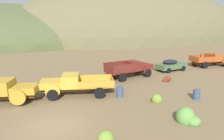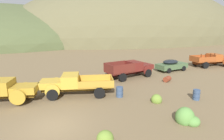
{
  "view_description": "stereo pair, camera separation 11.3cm",
  "coord_description": "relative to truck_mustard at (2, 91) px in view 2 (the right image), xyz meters",
  "views": [
    {
      "loc": [
        -0.76,
        -11.07,
        6.06
      ],
      "look_at": [
        6.72,
        6.77,
        1.49
      ],
      "focal_mm": 30.16,
      "sensor_mm": 36.0,
      "label": 1
    },
    {
      "loc": [
        -0.65,
        -11.12,
        6.06
      ],
      "look_at": [
        6.72,
        6.77,
        1.49
      ],
      "focal_mm": 30.16,
      "sensor_mm": 36.0,
      "label": 2
    }
  ],
  "objects": [
    {
      "name": "bush_lone_scrub",
      "position": [
        11.5,
        -4.73,
        -0.77
      ],
      "size": [
        0.9,
        0.84,
        0.86
      ],
      "color": "olive",
      "rests_on": "ground"
    },
    {
      "name": "bush_back_edge",
      "position": [
        5.76,
        -8.27,
        -0.78
      ],
      "size": [
        0.92,
        1.01,
        0.89
      ],
      "color": "olive",
      "rests_on": "ground"
    },
    {
      "name": "oil_drum_spare",
      "position": [
        9.21,
        -2.48,
        -0.55
      ],
      "size": [
        0.65,
        0.65,
        0.9
      ],
      "color": "#384C6B",
      "rests_on": "ground"
    },
    {
      "name": "oil_drum_tipped",
      "position": [
        16.0,
        -0.34,
        -0.7
      ],
      "size": [
        1.05,
        0.93,
        0.6
      ],
      "color": "brown",
      "rests_on": "ground"
    },
    {
      "name": "oil_drum_by_truck",
      "position": [
        14.88,
        -5.52,
        -0.57
      ],
      "size": [
        0.61,
        0.61,
        0.87
      ],
      "color": "#384C6B",
      "rests_on": "ground"
    },
    {
      "name": "truck_mustard",
      "position": [
        0.0,
        0.0,
        0.0
      ],
      "size": [
        6.61,
        3.65,
        1.89
      ],
      "rotation": [
        0.0,
        0.0,
        -0.3
      ],
      "color": "#593D12",
      "rests_on": "ground"
    },
    {
      "name": "car_weathered_green",
      "position": [
        20.04,
        3.71,
        -0.19
      ],
      "size": [
        4.81,
        2.36,
        1.57
      ],
      "rotation": [
        0.0,
        0.0,
        0.1
      ],
      "color": "#47603D",
      "rests_on": "ground"
    },
    {
      "name": "hill_far_left",
      "position": [
        44.24,
        57.31,
        -1.01
      ],
      "size": [
        107.48,
        64.37,
        44.12
      ],
      "primitive_type": "ellipsoid",
      "color": "brown",
      "rests_on": "ground"
    },
    {
      "name": "bush_between_trucks",
      "position": [
        11.26,
        -8.19,
        -0.7
      ],
      "size": [
        1.37,
        1.41,
        1.3
      ],
      "color": "#5B8E42",
      "rests_on": "ground"
    },
    {
      "name": "truck_oxide_orange",
      "position": [
        27.74,
        3.7,
        -0.0
      ],
      "size": [
        6.28,
        3.0,
        2.16
      ],
      "rotation": [
        0.0,
        0.0,
        -0.12
      ],
      "color": "#51220D",
      "rests_on": "ground"
    },
    {
      "name": "ground_plane",
      "position": [
        3.36,
        -5.41,
        -1.01
      ],
      "size": [
        300.0,
        300.0,
        0.0
      ],
      "primitive_type": "plane",
      "color": "brown"
    },
    {
      "name": "hill_center",
      "position": [
        -7.99,
        73.59,
        -1.01
      ],
      "size": [
        105.93,
        86.91,
        28.54
      ],
      "primitive_type": "ellipsoid",
      "color": "#4C5633",
      "rests_on": "ground"
    },
    {
      "name": "truck_oxblood",
      "position": [
        13.44,
        2.93,
        0.01
      ],
      "size": [
        6.33,
        3.14,
        1.91
      ],
      "rotation": [
        0.0,
        0.0,
        0.17
      ],
      "color": "black",
      "rests_on": "ground"
    },
    {
      "name": "truck_faded_yellow",
      "position": [
        5.46,
        -0.4,
        -0.01
      ],
      "size": [
        6.68,
        3.82,
        1.89
      ],
      "rotation": [
        0.0,
        0.0,
        2.87
      ],
      "color": "brown",
      "rests_on": "ground"
    }
  ]
}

